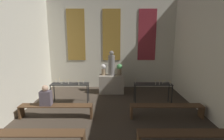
# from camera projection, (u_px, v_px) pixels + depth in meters

# --- Properties ---
(wall_back) EXTENTS (6.66, 0.16, 4.55)m
(wall_back) POSITION_uv_depth(u_px,v_px,m) (112.00, 44.00, 8.98)
(wall_back) COLOR beige
(wall_back) RESTS_ON ground_plane
(altar) EXTENTS (1.16, 0.65, 0.86)m
(altar) POSITION_uv_depth(u_px,v_px,m) (112.00, 84.00, 8.38)
(altar) COLOR gray
(altar) RESTS_ON ground_plane
(statue) EXTENTS (0.30, 0.30, 1.15)m
(statue) POSITION_uv_depth(u_px,v_px,m) (112.00, 64.00, 8.19)
(statue) COLOR slate
(statue) RESTS_ON altar
(flower_vase_left) EXTENTS (0.27, 0.27, 0.54)m
(flower_vase_left) POSITION_uv_depth(u_px,v_px,m) (104.00, 69.00, 8.24)
(flower_vase_left) COLOR #937A5B
(flower_vase_left) RESTS_ON altar
(flower_vase_right) EXTENTS (0.27, 0.27, 0.54)m
(flower_vase_right) POSITION_uv_depth(u_px,v_px,m) (120.00, 69.00, 8.23)
(flower_vase_right) COLOR #937A5B
(flower_vase_right) RESTS_ON altar
(candle_rack_left) EXTENTS (1.49, 0.45, 1.02)m
(candle_rack_left) POSITION_uv_depth(u_px,v_px,m) (70.00, 86.00, 6.99)
(candle_rack_left) COLOR black
(candle_rack_left) RESTS_ON ground_plane
(candle_rack_right) EXTENTS (1.49, 0.45, 1.02)m
(candle_rack_right) POSITION_uv_depth(u_px,v_px,m) (154.00, 86.00, 6.97)
(candle_rack_right) COLOR black
(candle_rack_right) RESTS_ON ground_plane
(pew_third_left) EXTENTS (2.41, 0.36, 0.44)m
(pew_third_left) POSITION_uv_depth(u_px,v_px,m) (35.00, 136.00, 4.19)
(pew_third_left) COLOR #4C331E
(pew_third_left) RESTS_ON ground_plane
(pew_third_right) EXTENTS (2.41, 0.36, 0.44)m
(pew_third_right) POSITION_uv_depth(u_px,v_px,m) (188.00, 137.00, 4.18)
(pew_third_right) COLOR #4C331E
(pew_third_right) RESTS_ON ground_plane
(pew_back_left) EXTENTS (2.41, 0.36, 0.44)m
(pew_back_left) POSITION_uv_depth(u_px,v_px,m) (57.00, 108.00, 5.82)
(pew_back_left) COLOR #4C331E
(pew_back_left) RESTS_ON ground_plane
(pew_back_right) EXTENTS (2.41, 0.36, 0.44)m
(pew_back_right) POSITION_uv_depth(u_px,v_px,m) (167.00, 108.00, 5.81)
(pew_back_right) COLOR #4C331E
(pew_back_right) RESTS_ON ground_plane
(person_seated) EXTENTS (0.36, 0.24, 0.69)m
(person_seated) POSITION_uv_depth(u_px,v_px,m) (46.00, 96.00, 5.75)
(person_seated) COLOR #564C56
(person_seated) RESTS_ON pew_back_left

